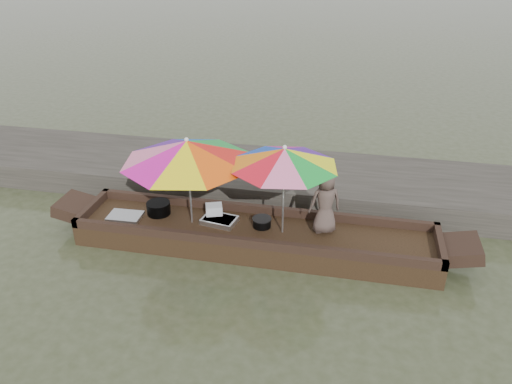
% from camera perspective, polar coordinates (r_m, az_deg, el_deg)
% --- Properties ---
extents(water, '(80.00, 80.00, 0.00)m').
position_cam_1_polar(water, '(8.60, -0.14, -6.23)').
color(water, '#363D22').
rests_on(water, ground).
extents(dock, '(22.00, 2.20, 0.50)m').
position_cam_1_polar(dock, '(10.36, 2.38, 1.55)').
color(dock, '#2D2B26').
rests_on(dock, ground).
extents(boat_hull, '(6.06, 1.20, 0.35)m').
position_cam_1_polar(boat_hull, '(8.51, -0.14, -5.24)').
color(boat_hull, black).
rests_on(boat_hull, water).
extents(cooking_pot, '(0.41, 0.41, 0.22)m').
position_cam_1_polar(cooking_pot, '(8.98, -11.08, -1.81)').
color(cooking_pot, black).
rests_on(cooking_pot, boat_hull).
extents(tray_crayfish, '(0.64, 0.49, 0.09)m').
position_cam_1_polar(tray_crayfish, '(8.59, -4.20, -3.25)').
color(tray_crayfish, silver).
rests_on(tray_crayfish, boat_hull).
extents(tray_scallop, '(0.59, 0.42, 0.06)m').
position_cam_1_polar(tray_scallop, '(9.01, -14.73, -2.71)').
color(tray_scallop, silver).
rests_on(tray_scallop, boat_hull).
extents(charcoal_grill, '(0.31, 0.31, 0.15)m').
position_cam_1_polar(charcoal_grill, '(8.45, 0.68, -3.53)').
color(charcoal_grill, black).
rests_on(charcoal_grill, boat_hull).
extents(supply_bag, '(0.34, 0.30, 0.26)m').
position_cam_1_polar(supply_bag, '(8.69, -4.81, -2.25)').
color(supply_bag, silver).
rests_on(supply_bag, boat_hull).
extents(vendor, '(0.63, 0.53, 1.08)m').
position_cam_1_polar(vendor, '(8.17, 7.92, -1.18)').
color(vendor, '#504039').
rests_on(vendor, boat_hull).
extents(umbrella_bow, '(2.58, 2.58, 1.55)m').
position_cam_1_polar(umbrella_bow, '(8.31, -7.63, 1.17)').
color(umbrella_bow, red).
rests_on(umbrella_bow, boat_hull).
extents(umbrella_stern, '(2.09, 2.09, 1.55)m').
position_cam_1_polar(umbrella_stern, '(7.96, 3.16, 0.16)').
color(umbrella_stern, '#FFFA14').
rests_on(umbrella_stern, boat_hull).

